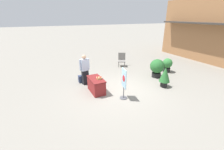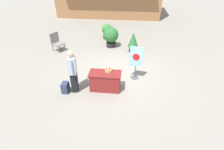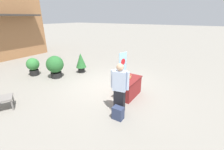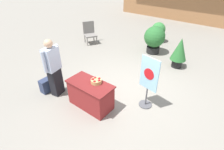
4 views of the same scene
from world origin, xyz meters
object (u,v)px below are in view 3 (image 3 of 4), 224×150
Objects in this scene: person_visitor at (120,89)px; backpack at (118,113)px; display_table at (129,88)px; apple_basket at (128,76)px; potted_plant_near_right at (81,62)px; potted_plant_near_left at (33,66)px; potted_plant_far_right at (55,65)px; poster_board at (123,66)px.

backpack is at bearing -167.43° from person_visitor.
display_table is 4.47× the size of apple_basket.
apple_basket reaches higher than display_table.
potted_plant_near_right is at bearing 73.53° from display_table.
backpack is 4.76m from potted_plant_near_right.
person_visitor is (-1.18, -0.23, 0.51)m from display_table.
person_visitor reaches higher than potted_plant_near_right.
potted_plant_far_right reaches higher than potted_plant_near_left.
potted_plant_near_left is (-0.67, 5.51, 0.17)m from display_table.
person_visitor reaches higher than potted_plant_near_left.
poster_board is 2.66m from potted_plant_near_right.
apple_basket reaches higher than backpack.
person_visitor is at bearing -169.19° from display_table.
display_table is 2.97× the size of backpack.
poster_board reaches higher than potted_plant_far_right.
display_table is 0.84× the size of poster_board.
person_visitor is 1.17× the size of poster_board.
poster_board is at bearing -66.37° from potted_plant_far_right.
potted_plant_far_right is at bearing 95.01° from apple_basket.
apple_basket is 1.82m from backpack.
poster_board is 1.26× the size of potted_plant_far_right.
display_table is 4.21m from potted_plant_far_right.
poster_board reaches higher than display_table.
poster_board is at bearing 37.14° from apple_basket.
apple_basket is at bearing 4.45° from person_visitor.
apple_basket is (0.12, 0.13, 0.43)m from display_table.
person_visitor reaches higher than potted_plant_far_right.
potted_plant_far_right is at bearing -145.10° from poster_board.
potted_plant_near_left is at bearing 98.31° from apple_basket.
display_table is 0.72× the size of person_visitor.
poster_board reaches higher than apple_basket.
person_visitor reaches higher than backpack.
apple_basket is 0.16× the size of person_visitor.
person_visitor is at bearing -102.00° from potted_plant_far_right.
person_visitor reaches higher than display_table.
potted_plant_near_right is (2.59, 3.97, 0.44)m from backpack.
potted_plant_near_left is (0.86, 5.88, 0.33)m from backpack.
potted_plant_near_left is at bearing 132.09° from potted_plant_near_right.
apple_basket is at bearing 47.99° from display_table.
apple_basket is 0.66× the size of backpack.
person_visitor is 4.43m from potted_plant_near_right.
display_table is 3.75m from potted_plant_near_right.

